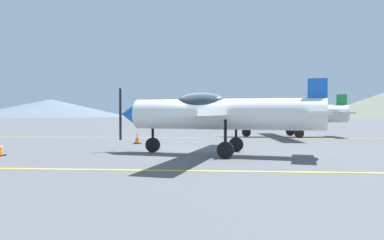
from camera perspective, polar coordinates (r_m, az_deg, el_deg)
ground_plane at (r=14.91m, az=2.53°, el=-5.07°), size 400.00×400.00×0.00m
apron_line_near at (r=10.13m, az=1.67°, el=-7.99°), size 80.00×0.16×0.01m
apron_line_far at (r=23.38m, az=3.18°, el=-2.81°), size 80.00×0.16×0.01m
airplane_near at (r=14.07m, az=4.02°, el=1.09°), size 8.32×9.49×2.85m
airplane_mid at (r=25.20m, az=14.60°, el=1.07°), size 8.24×9.49×2.85m
traffic_cone_side at (r=19.26m, az=-8.54°, el=-2.82°), size 0.36×0.36×0.59m
hill_left at (r=155.03m, az=-21.27°, el=1.75°), size 61.78×61.78×7.04m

